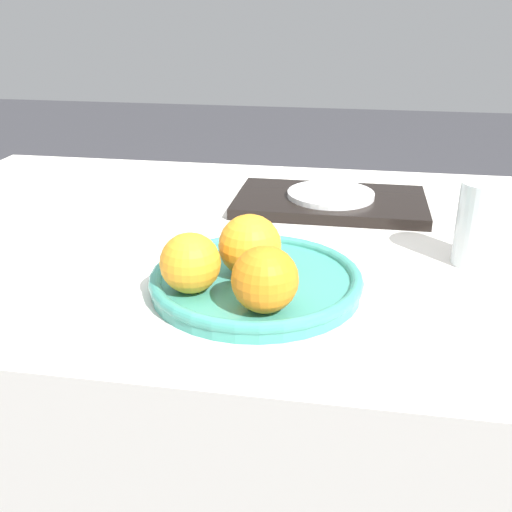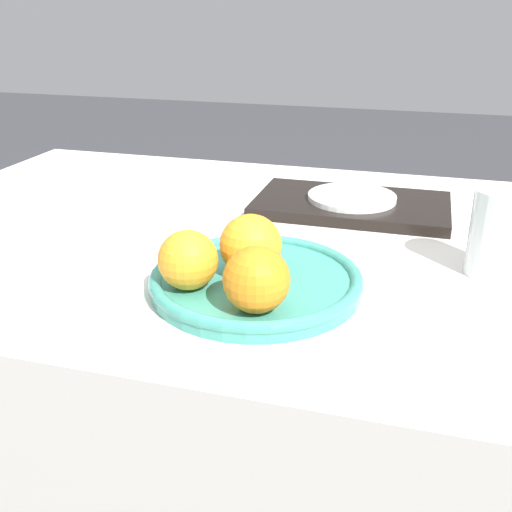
{
  "view_description": "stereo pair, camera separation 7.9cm",
  "coord_description": "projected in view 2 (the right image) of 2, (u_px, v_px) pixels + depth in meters",
  "views": [
    {
      "loc": [
        0.17,
        -0.92,
        1.14
      ],
      "look_at": [
        0.04,
        -0.21,
        0.83
      ],
      "focal_mm": 42.0,
      "sensor_mm": 36.0,
      "label": 1
    },
    {
      "loc": [
        0.24,
        -0.9,
        1.14
      ],
      "look_at": [
        0.04,
        -0.21,
        0.83
      ],
      "focal_mm": 42.0,
      "sensor_mm": 36.0,
      "label": 2
    }
  ],
  "objects": [
    {
      "name": "serving_tray",
      "position": [
        351.0,
        205.0,
        1.11
      ],
      "size": [
        0.35,
        0.21,
        0.02
      ],
      "color": "black",
      "rests_on": "table"
    },
    {
      "name": "table",
      "position": [
        264.0,
        421.0,
        1.15
      ],
      "size": [
        1.38,
        0.88,
        0.78
      ],
      "color": "silver",
      "rests_on": "ground_plane"
    },
    {
      "name": "orange_2",
      "position": [
        188.0,
        260.0,
        0.76
      ],
      "size": [
        0.08,
        0.08,
        0.08
      ],
      "color": "orange",
      "rests_on": "fruit_platter"
    },
    {
      "name": "side_plate",
      "position": [
        352.0,
        197.0,
        1.1
      ],
      "size": [
        0.16,
        0.16,
        0.01
      ],
      "color": "white",
      "rests_on": "serving_tray"
    },
    {
      "name": "orange_1",
      "position": [
        256.0,
        280.0,
        0.7
      ],
      "size": [
        0.08,
        0.08,
        0.08
      ],
      "color": "orange",
      "rests_on": "fruit_platter"
    },
    {
      "name": "water_glass",
      "position": [
        496.0,
        233.0,
        0.83
      ],
      "size": [
        0.07,
        0.07,
        0.12
      ],
      "color": "silver",
      "rests_on": "table"
    },
    {
      "name": "fruit_platter",
      "position": [
        256.0,
        281.0,
        0.8
      ],
      "size": [
        0.29,
        0.29,
        0.03
      ],
      "color": "teal",
      "rests_on": "table"
    },
    {
      "name": "napkin",
      "position": [
        111.0,
        183.0,
        1.26
      ],
      "size": [
        0.1,
        0.12,
        0.01
      ],
      "color": "silver",
      "rests_on": "table"
    },
    {
      "name": "orange_0",
      "position": [
        251.0,
        245.0,
        0.79
      ],
      "size": [
        0.08,
        0.08,
        0.08
      ],
      "color": "orange",
      "rests_on": "fruit_platter"
    }
  ]
}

